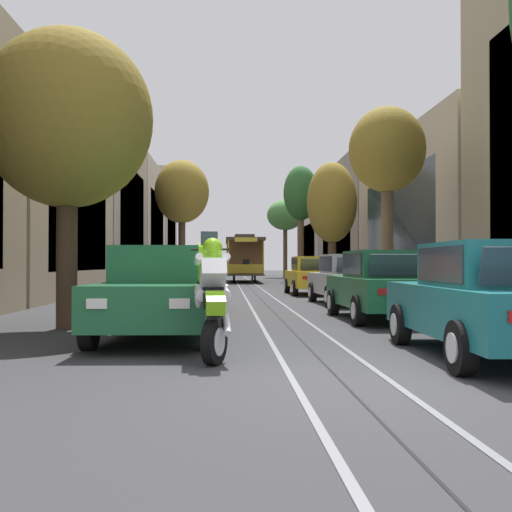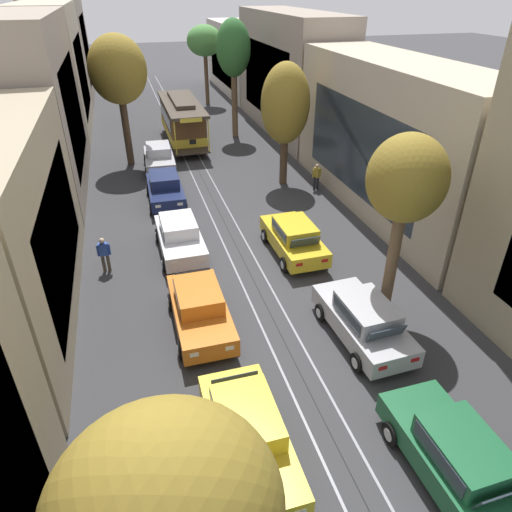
# 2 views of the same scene
# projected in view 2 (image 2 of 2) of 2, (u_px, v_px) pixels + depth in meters

# --- Properties ---
(ground_plane) EXTENTS (160.18, 160.18, 0.00)m
(ground_plane) POSITION_uv_depth(u_px,v_px,m) (212.00, 198.00, 26.09)
(ground_plane) COLOR #38383A
(trolley_track_rails) EXTENTS (1.14, 72.07, 0.01)m
(trolley_track_rails) POSITION_uv_depth(u_px,v_px,m) (199.00, 171.00, 29.72)
(trolley_track_rails) COLOR gray
(trolley_track_rails) RESTS_ON ground
(building_facade_left) EXTENTS (5.92, 63.77, 10.40)m
(building_facade_left) POSITION_uv_depth(u_px,v_px,m) (30.00, 104.00, 26.64)
(building_facade_left) COLOR tan
(building_facade_left) RESTS_ON ground
(building_facade_right) EXTENTS (4.54, 63.77, 10.89)m
(building_facade_right) POSITION_uv_depth(u_px,v_px,m) (355.00, 104.00, 26.85)
(building_facade_right) COLOR tan
(building_facade_right) RESTS_ON ground
(parked_car_yellow_second_left) EXTENTS (2.01, 4.37, 1.58)m
(parked_car_yellow_second_left) POSITION_uv_depth(u_px,v_px,m) (248.00, 434.00, 11.51)
(parked_car_yellow_second_left) COLOR gold
(parked_car_yellow_second_left) RESTS_ON ground
(parked_car_orange_mid_left) EXTENTS (2.00, 4.36, 1.58)m
(parked_car_orange_mid_left) POSITION_uv_depth(u_px,v_px,m) (200.00, 308.00, 15.94)
(parked_car_orange_mid_left) COLOR orange
(parked_car_orange_mid_left) RESTS_ON ground
(parked_car_white_fourth_left) EXTENTS (2.04, 4.38, 1.58)m
(parked_car_white_fourth_left) POSITION_uv_depth(u_px,v_px,m) (180.00, 236.00, 20.44)
(parked_car_white_fourth_left) COLOR silver
(parked_car_white_fourth_left) RESTS_ON ground
(parked_car_navy_fifth_left) EXTENTS (2.05, 4.38, 1.58)m
(parked_car_navy_fifth_left) POSITION_uv_depth(u_px,v_px,m) (165.00, 188.00, 25.21)
(parked_car_navy_fifth_left) COLOR #19234C
(parked_car_navy_fifth_left) RESTS_ON ground
(parked_car_silver_sixth_left) EXTENTS (2.12, 4.41, 1.58)m
(parked_car_silver_sixth_left) POSITION_uv_depth(u_px,v_px,m) (159.00, 157.00, 29.66)
(parked_car_silver_sixth_left) COLOR #B7B7BC
(parked_car_silver_sixth_left) RESTS_ON ground
(parked_car_green_second_right) EXTENTS (2.05, 4.38, 1.58)m
(parked_car_green_second_right) POSITION_uv_depth(u_px,v_px,m) (458.00, 458.00, 10.92)
(parked_car_green_second_right) COLOR #1E6038
(parked_car_green_second_right) RESTS_ON ground
(parked_car_silver_mid_right) EXTENTS (2.13, 4.42, 1.58)m
(parked_car_silver_mid_right) POSITION_uv_depth(u_px,v_px,m) (363.00, 320.00, 15.39)
(parked_car_silver_mid_right) COLOR #B7B7BC
(parked_car_silver_mid_right) RESTS_ON ground
(parked_car_yellow_fourth_right) EXTENTS (2.04, 4.38, 1.58)m
(parked_car_yellow_fourth_right) POSITION_uv_depth(u_px,v_px,m) (294.00, 238.00, 20.34)
(parked_car_yellow_fourth_right) COLOR gold
(parked_car_yellow_fourth_right) RESTS_ON ground
(street_tree_kerb_left_second) EXTENTS (3.52, 3.46, 8.02)m
(street_tree_kerb_left_second) POSITION_uv_depth(u_px,v_px,m) (118.00, 71.00, 27.92)
(street_tree_kerb_left_second) COLOR #4C3826
(street_tree_kerb_left_second) RESTS_ON ground
(street_tree_kerb_right_second) EXTENTS (2.59, 2.62, 6.64)m
(street_tree_kerb_right_second) POSITION_uv_depth(u_px,v_px,m) (406.00, 182.00, 14.64)
(street_tree_kerb_right_second) COLOR brown
(street_tree_kerb_right_second) RESTS_ON ground
(street_tree_kerb_right_mid) EXTENTS (2.79, 2.53, 6.94)m
(street_tree_kerb_right_mid) POSITION_uv_depth(u_px,v_px,m) (285.00, 105.00, 25.64)
(street_tree_kerb_right_mid) COLOR #4C3826
(street_tree_kerb_right_mid) RESTS_ON ground
(street_tree_kerb_right_fourth) EXTENTS (2.53, 2.38, 8.43)m
(street_tree_kerb_right_fourth) POSITION_uv_depth(u_px,v_px,m) (233.00, 50.00, 33.31)
(street_tree_kerb_right_fourth) COLOR brown
(street_tree_kerb_right_fourth) RESTS_ON ground
(street_tree_kerb_right_far) EXTENTS (3.38, 3.13, 7.18)m
(street_tree_kerb_right_far) POSITION_uv_depth(u_px,v_px,m) (205.00, 42.00, 43.35)
(street_tree_kerb_right_far) COLOR brown
(street_tree_kerb_right_far) RESTS_ON ground
(cable_car_trolley) EXTENTS (2.57, 9.14, 3.28)m
(cable_car_trolley) POSITION_uv_depth(u_px,v_px,m) (182.00, 120.00, 34.36)
(cable_car_trolley) COLOR brown
(cable_car_trolley) RESTS_ON ground
(pedestrian_on_right_pavement) EXTENTS (0.55, 0.42, 1.57)m
(pedestrian_on_right_pavement) POSITION_uv_depth(u_px,v_px,m) (317.00, 175.00, 26.65)
(pedestrian_on_right_pavement) COLOR black
(pedestrian_on_right_pavement) RESTS_ON ground
(pedestrian_crossing_far) EXTENTS (0.55, 0.24, 1.57)m
(pedestrian_crossing_far) POSITION_uv_depth(u_px,v_px,m) (104.00, 253.00, 19.04)
(pedestrian_crossing_far) COLOR #4C4233
(pedestrian_crossing_far) RESTS_ON ground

